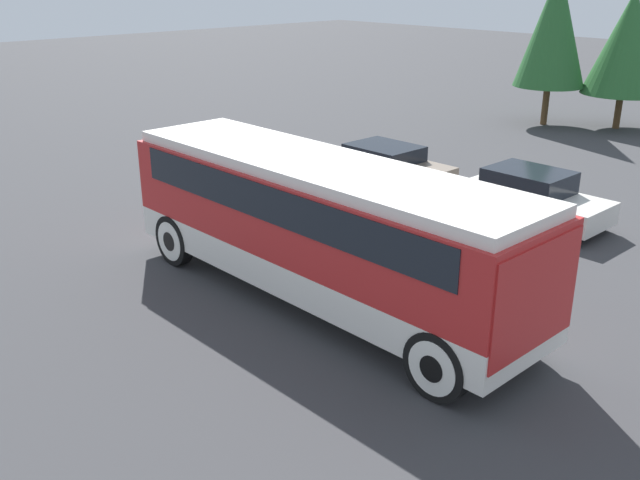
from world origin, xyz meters
name	(u,v)px	position (x,y,z in m)	size (l,w,h in m)	color
ground_plane	(320,300)	(0.00, 0.00, 0.00)	(120.00, 120.00, 0.00)	#38383A
tour_bus	(323,219)	(0.10, 0.00, 1.80)	(9.70, 2.56, 2.97)	silver
parked_car_near	(387,166)	(-4.53, 7.11, 0.67)	(4.07, 1.92, 1.32)	#7A6B5B
parked_car_mid	(531,197)	(0.31, 7.47, 0.70)	(4.03, 1.84, 1.42)	silver
tree_left	(554,27)	(-6.20, 19.33, 4.12)	(2.98, 2.98, 6.59)	brown
tree_right	(628,43)	(-3.65, 20.89, 3.56)	(3.34, 3.34, 5.68)	brown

